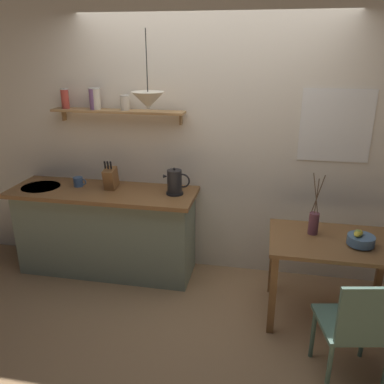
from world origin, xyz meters
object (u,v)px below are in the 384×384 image
fruit_bowl (360,239)px  coffee_mug_by_sink (79,182)px  twig_vase (314,222)px  dining_chair_near (357,325)px  knife_block (111,178)px  electric_kettle (175,182)px  pendant_lamp (148,100)px  dining_table (333,253)px

fruit_bowl → coffee_mug_by_sink: (-2.59, 0.48, 0.15)m
fruit_bowl → twig_vase: 0.38m
dining_chair_near → knife_block: 2.48m
twig_vase → electric_kettle: twig_vase is taller
fruit_bowl → electric_kettle: 1.67m
dining_chair_near → pendant_lamp: 2.35m
knife_block → electric_kettle: bearing=-1.9°
dining_table → twig_vase: (-0.17, 0.10, 0.22)m
dining_table → dining_chair_near: 0.75m
twig_vase → knife_block: size_ratio=1.78×
dining_table → knife_block: bearing=168.8°
knife_block → dining_table: bearing=-11.2°
twig_vase → knife_block: bearing=170.6°
twig_vase → knife_block: twig_vase is taller
coffee_mug_by_sink → knife_block: bearing=-2.4°
knife_block → twig_vase: bearing=-9.4°
coffee_mug_by_sink → dining_chair_near: bearing=-25.1°
fruit_bowl → coffee_mug_by_sink: coffee_mug_by_sink is taller
knife_block → pendant_lamp: bearing=-16.5°
dining_chair_near → coffee_mug_by_sink: bearing=154.9°
twig_vase → pendant_lamp: bearing=172.8°
dining_chair_near → knife_block: bearing=151.7°
pendant_lamp → dining_table: bearing=-9.7°
fruit_bowl → knife_block: size_ratio=0.71×
electric_kettle → coffee_mug_by_sink: size_ratio=1.95×
dining_table → fruit_bowl: 0.25m
twig_vase → electric_kettle: 1.29m
electric_kettle → coffee_mug_by_sink: 1.00m
twig_vase → knife_block: 1.93m
dining_table → coffee_mug_by_sink: coffee_mug_by_sink is taller
knife_block → fruit_bowl: bearing=-11.8°
electric_kettle → twig_vase: bearing=-13.2°
twig_vase → pendant_lamp: 1.73m
electric_kettle → knife_block: knife_block is taller
dining_table → coffee_mug_by_sink: 2.47m
dining_chair_near → knife_block: (-2.14, 1.15, 0.52)m
dining_table → pendant_lamp: pendant_lamp is taller
dining_table → fruit_bowl: size_ratio=4.97×
dining_table → twig_vase: bearing=150.6°
knife_block → coffee_mug_by_sink: 0.36m
dining_chair_near → fruit_bowl: 0.75m
dining_table → twig_vase: twig_vase is taller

